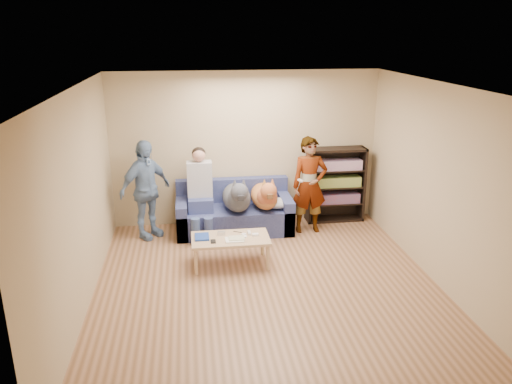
{
  "coord_description": "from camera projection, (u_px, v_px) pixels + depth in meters",
  "views": [
    {
      "loc": [
        -0.94,
        -5.7,
        3.24
      ],
      "look_at": [
        0.0,
        1.2,
        0.95
      ],
      "focal_mm": 35.0,
      "sensor_mm": 36.0,
      "label": 1
    }
  ],
  "objects": [
    {
      "name": "bookshelf",
      "position": [
        335.0,
        183.0,
        8.68
      ],
      "size": [
        1.0,
        0.34,
        1.3
      ],
      "color": "black",
      "rests_on": "ground"
    },
    {
      "name": "dog_gray",
      "position": [
        237.0,
        197.0,
        8.02
      ],
      "size": [
        0.45,
        1.27,
        0.66
      ],
      "color": "#474A51",
      "rests_on": "sofa"
    },
    {
      "name": "person_standing_right",
      "position": [
        309.0,
        185.0,
        8.15
      ],
      "size": [
        0.59,
        0.39,
        1.6
      ],
      "primitive_type": "imported",
      "rotation": [
        0.0,
        0.0,
        0.02
      ],
      "color": "gray",
      "rests_on": "ground"
    },
    {
      "name": "ground",
      "position": [
        268.0,
        290.0,
        6.5
      ],
      "size": [
        5.0,
        5.0,
        0.0
      ],
      "primitive_type": "plane",
      "color": "brown",
      "rests_on": "ground"
    },
    {
      "name": "notebook_blue",
      "position": [
        202.0,
        237.0,
        7.05
      ],
      "size": [
        0.2,
        0.26,
        0.03
      ],
      "primitive_type": "cube",
      "color": "#1C3C9A",
      "rests_on": "coffee_table"
    },
    {
      "name": "pen_black",
      "position": [
        238.0,
        232.0,
        7.25
      ],
      "size": [
        0.13,
        0.08,
        0.01
      ],
      "primitive_type": "cylinder",
      "rotation": [
        0.0,
        1.57,
        -0.52
      ],
      "color": "black",
      "rests_on": "coffee_table"
    },
    {
      "name": "blanket",
      "position": [
        278.0,
        203.0,
        8.2
      ],
      "size": [
        0.44,
        0.37,
        0.15
      ],
      "primitive_type": "ellipsoid",
      "color": "#A6A6AB",
      "rests_on": "sofa"
    },
    {
      "name": "controller_a",
      "position": [
        249.0,
        233.0,
        7.19
      ],
      "size": [
        0.04,
        0.13,
        0.03
      ],
      "primitive_type": "cube",
      "color": "silver",
      "rests_on": "coffee_table"
    },
    {
      "name": "person_standing_left",
      "position": [
        145.0,
        190.0,
        7.91
      ],
      "size": [
        0.96,
        0.91,
        1.6
      ],
      "primitive_type": "imported",
      "rotation": [
        0.0,
        0.0,
        0.72
      ],
      "color": "#799EC2",
      "rests_on": "ground"
    },
    {
      "name": "headphone_cup_a",
      "position": [
        245.0,
        237.0,
        7.07
      ],
      "size": [
        0.07,
        0.07,
        0.02
      ],
      "primitive_type": "cylinder",
      "color": "white",
      "rests_on": "coffee_table"
    },
    {
      "name": "wall_left",
      "position": [
        79.0,
        203.0,
        5.8
      ],
      "size": [
        0.0,
        5.0,
        5.0
      ],
      "primitive_type": "plane",
      "rotation": [
        1.57,
        0.0,
        1.57
      ],
      "color": "tan",
      "rests_on": "ground"
    },
    {
      "name": "magazine",
      "position": [
        237.0,
        238.0,
        6.99
      ],
      "size": [
        0.22,
        0.17,
        0.01
      ],
      "primitive_type": "cube",
      "color": "beige",
      "rests_on": "coffee_table"
    },
    {
      "name": "dog_tan",
      "position": [
        265.0,
        196.0,
        8.13
      ],
      "size": [
        0.43,
        1.17,
        0.62
      ],
      "color": "#BB7B39",
      "rests_on": "sofa"
    },
    {
      "name": "coffee_table",
      "position": [
        230.0,
        240.0,
        7.08
      ],
      "size": [
        1.1,
        0.6,
        0.42
      ],
      "color": "#CEB37F",
      "rests_on": "ground"
    },
    {
      "name": "person_seated",
      "position": [
        200.0,
        190.0,
        8.0
      ],
      "size": [
        0.4,
        0.73,
        1.47
      ],
      "color": "#3B4782",
      "rests_on": "sofa"
    },
    {
      "name": "headphone_cup_b",
      "position": [
        244.0,
        234.0,
        7.14
      ],
      "size": [
        0.07,
        0.07,
        0.02
      ],
      "primitive_type": "cylinder",
      "color": "white",
      "rests_on": "coffee_table"
    },
    {
      "name": "wall_right",
      "position": [
        443.0,
        188.0,
        6.38
      ],
      "size": [
        0.0,
        5.0,
        5.0
      ],
      "primitive_type": "plane",
      "rotation": [
        1.57,
        0.0,
        -1.57
      ],
      "color": "tan",
      "rests_on": "ground"
    },
    {
      "name": "wall_back",
      "position": [
        246.0,
        149.0,
        8.44
      ],
      "size": [
        4.5,
        0.0,
        4.5
      ],
      "primitive_type": "plane",
      "rotation": [
        1.57,
        0.0,
        0.0
      ],
      "color": "tan",
      "rests_on": "ground"
    },
    {
      "name": "pen_orange",
      "position": [
        230.0,
        242.0,
        6.91
      ],
      "size": [
        0.13,
        0.06,
        0.01
      ],
      "primitive_type": "cylinder",
      "rotation": [
        0.0,
        1.57,
        0.35
      ],
      "color": "orange",
      "rests_on": "coffee_table"
    },
    {
      "name": "ceiling",
      "position": [
        270.0,
        87.0,
        5.68
      ],
      "size": [
        5.0,
        5.0,
        0.0
      ],
      "primitive_type": "plane",
      "rotation": [
        3.14,
        0.0,
        0.0
      ],
      "color": "white",
      "rests_on": "ground"
    },
    {
      "name": "sofa",
      "position": [
        234.0,
        214.0,
        8.35
      ],
      "size": [
        1.9,
        0.85,
        0.82
      ],
      "color": "#515B93",
      "rests_on": "ground"
    },
    {
      "name": "wall_front",
      "position": [
        323.0,
        300.0,
        3.74
      ],
      "size": [
        4.5,
        0.0,
        4.5
      ],
      "primitive_type": "plane",
      "rotation": [
        -1.57,
        0.0,
        0.0
      ],
      "color": "tan",
      "rests_on": "ground"
    },
    {
      "name": "held_controller",
      "position": [
        300.0,
        180.0,
        7.89
      ],
      "size": [
        0.07,
        0.11,
        0.03
      ],
      "primitive_type": "cube",
      "rotation": [
        0.0,
        0.0,
        0.36
      ],
      "color": "white",
      "rests_on": "person_standing_right"
    },
    {
      "name": "wallet",
      "position": [
        213.0,
        241.0,
        6.92
      ],
      "size": [
        0.07,
        0.12,
        0.02
      ],
      "primitive_type": "cube",
      "color": "black",
      "rests_on": "coffee_table"
    },
    {
      "name": "papers",
      "position": [
        235.0,
        240.0,
        6.97
      ],
      "size": [
        0.26,
        0.2,
        0.02
      ],
      "primitive_type": "cube",
      "color": "white",
      "rests_on": "coffee_table"
    },
    {
      "name": "camera_silver",
      "position": [
        221.0,
        233.0,
        7.15
      ],
      "size": [
        0.11,
        0.06,
        0.05
      ],
      "primitive_type": "cube",
      "color": "silver",
      "rests_on": "coffee_table"
    },
    {
      "name": "controller_b",
      "position": [
        255.0,
        235.0,
        7.12
      ],
      "size": [
        0.09,
        0.06,
        0.03
      ],
      "primitive_type": "cube",
      "color": "white",
      "rests_on": "coffee_table"
    }
  ]
}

